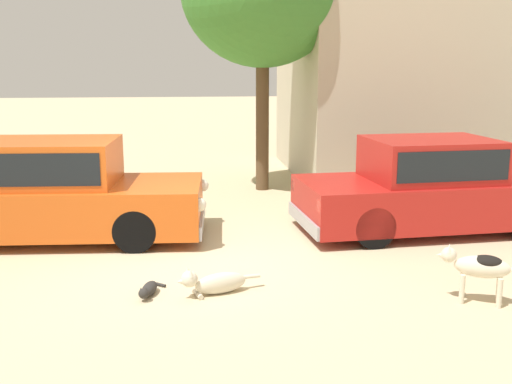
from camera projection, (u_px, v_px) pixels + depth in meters
The scene contains 6 objects.
ground_plane at pixel (196, 261), 8.40m from camera, with size 80.00×80.00×0.00m, color #CCB78E.
parked_sedan_nearest at pixel (49, 191), 9.36m from camera, with size 4.77×2.04×1.51m.
parked_sedan_second at pixel (431, 186), 9.83m from camera, with size 4.42×2.05×1.48m.
stray_dog_spotted at pixel (214, 282), 7.18m from camera, with size 1.01×0.42×0.36m.
stray_dog_tan at pixel (479, 266), 6.88m from camera, with size 0.90×0.50×0.64m.
stray_cat at pixel (149, 289), 7.16m from camera, with size 0.30×0.63×0.17m.
Camera 1 is at (-0.10, -8.07, 2.66)m, focal length 43.44 mm.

